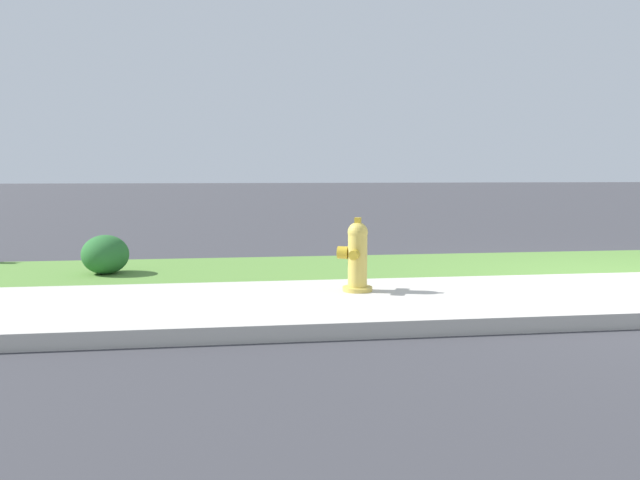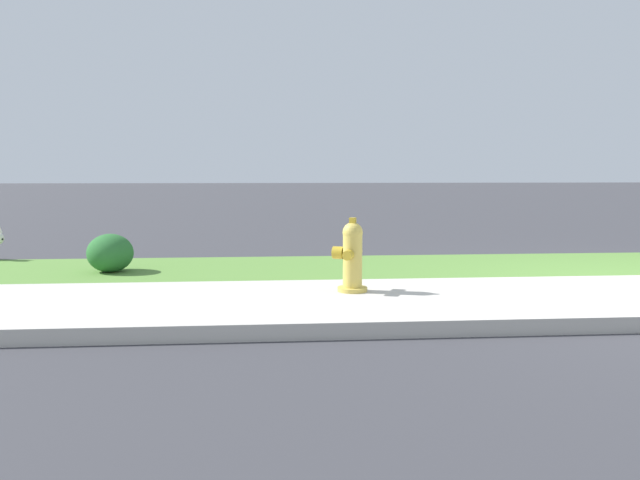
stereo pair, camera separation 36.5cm
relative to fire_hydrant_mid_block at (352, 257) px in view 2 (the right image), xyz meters
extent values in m
cube|color=#568438|center=(3.09, 1.60, -0.34)|extent=(18.00, 1.89, 0.01)
cylinder|color=gold|center=(0.01, 0.00, -0.31)|extent=(0.28, 0.28, 0.05)
cylinder|color=gold|center=(0.01, 0.00, -0.03)|extent=(0.18, 0.18, 0.52)
sphere|color=gold|center=(0.01, 0.00, 0.23)|extent=(0.19, 0.19, 0.19)
cube|color=#B29323|center=(0.01, 0.00, 0.34)|extent=(0.07, 0.07, 0.06)
cylinder|color=#B29323|center=(-0.05, -0.13, 0.03)|extent=(0.12, 0.12, 0.09)
cylinder|color=#B29323|center=(0.06, 0.12, 0.03)|extent=(0.12, 0.12, 0.09)
cylinder|color=#B29323|center=(-0.12, 0.06, 0.03)|extent=(0.14, 0.15, 0.12)
sphere|color=black|center=(-4.19, 2.47, -0.06)|extent=(0.03, 0.03, 0.03)
cone|color=silver|center=(-4.24, 2.54, 0.05)|extent=(0.07, 0.07, 0.07)
ellipsoid|color=#28662D|center=(-2.58, 1.41, -0.12)|extent=(0.52, 0.52, 0.44)
camera|label=1|loc=(-1.15, -5.74, 0.80)|focal=35.00mm
camera|label=2|loc=(-0.78, -5.78, 0.80)|focal=35.00mm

